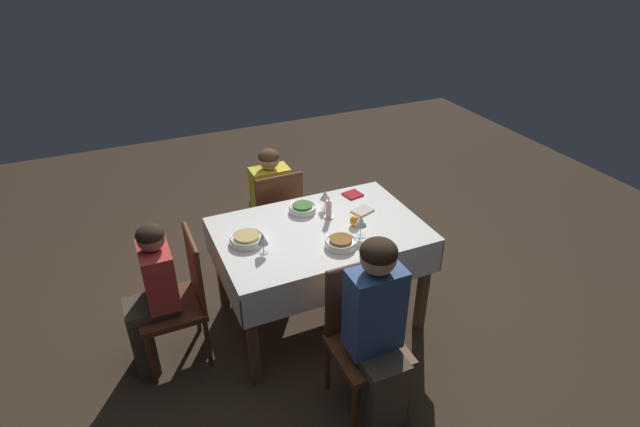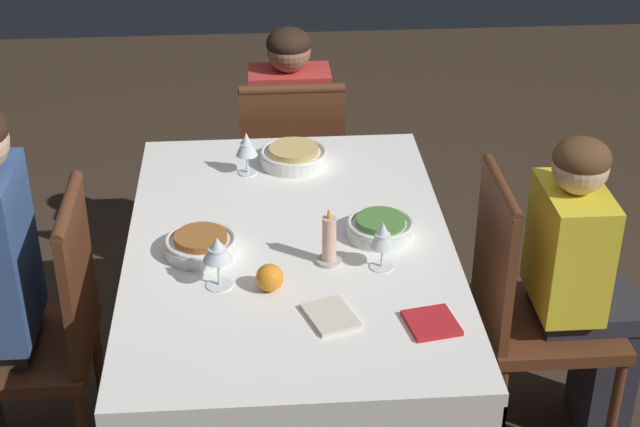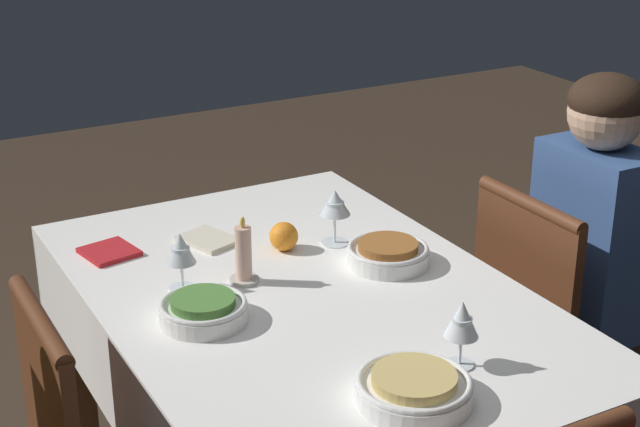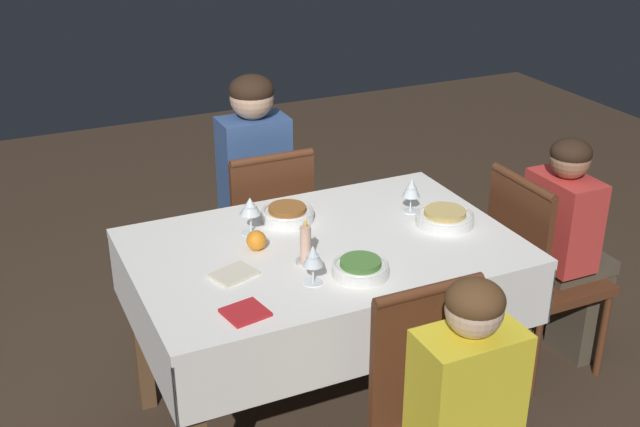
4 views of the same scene
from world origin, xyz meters
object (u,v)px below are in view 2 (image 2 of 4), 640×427
object	(u,v)px
chair_south	(527,303)
bowl_east	(294,155)
bowl_north	(201,244)
wine_glass_east	(247,146)
napkin_spare_side	(331,316)
wine_glass_north	(218,251)
orange_fruit	(270,278)
person_child_yellow	(583,280)
chair_east	(292,176)
chair_north	(44,327)
candle_centerpiece	(329,243)
dining_table	(290,272)
wine_glass_south	(383,236)
napkin_red_folded	(432,323)
person_child_red	(290,140)
bowl_south	(380,227)

from	to	relation	value
chair_south	bowl_east	world-z (taller)	chair_south
bowl_north	wine_glass_east	world-z (taller)	wine_glass_east
bowl_north	napkin_spare_side	xyz separation A→B (m)	(-0.33, -0.32, -0.02)
wine_glass_north	orange_fruit	distance (m)	0.15
person_child_yellow	napkin_spare_side	world-z (taller)	person_child_yellow
chair_east	napkin_spare_side	xyz separation A→B (m)	(-1.31, -0.03, 0.29)
chair_north	candle_centerpiece	world-z (taller)	candle_centerpiece
dining_table	wine_glass_south	size ratio (longest dim) A/B	9.92
bowl_north	orange_fruit	distance (m)	0.26
person_child_yellow	napkin_red_folded	distance (m)	0.76
chair_east	wine_glass_north	xyz separation A→B (m)	(-1.15, 0.24, 0.39)
chair_north	candle_centerpiece	bearing A→B (deg)	79.14
chair_east	person_child_red	bearing A→B (deg)	-90.00
dining_table	bowl_east	world-z (taller)	bowl_east
wine_glass_south	person_child_yellow	bearing A→B (deg)	-71.80
bowl_east	candle_centerpiece	distance (m)	0.60
bowl_south	napkin_red_folded	world-z (taller)	bowl_south
chair_south	napkin_red_folded	distance (m)	0.68
wine_glass_east	chair_north	bearing A→B (deg)	122.35
person_child_yellow	candle_centerpiece	distance (m)	0.84
chair_east	bowl_north	world-z (taller)	chair_east
dining_table	wine_glass_east	size ratio (longest dim) A/B	9.74
chair_north	wine_glass_south	size ratio (longest dim) A/B	6.62
napkin_red_folded	napkin_spare_side	world-z (taller)	same
person_child_red	napkin_spare_side	distance (m)	1.49
napkin_spare_side	wine_glass_east	bearing A→B (deg)	13.84
wine_glass_south	orange_fruit	distance (m)	0.32
wine_glass_east	wine_glass_south	world-z (taller)	wine_glass_east
wine_glass_east	candle_centerpiece	size ratio (longest dim) A/B	0.86
wine_glass_north	wine_glass_south	size ratio (longest dim) A/B	1.05
chair_east	chair_south	bearing A→B (deg)	127.10
candle_centerpiece	napkin_red_folded	distance (m)	0.38
person_child_red	bowl_east	world-z (taller)	person_child_red
candle_centerpiece	orange_fruit	distance (m)	0.20
chair_south	napkin_spare_side	world-z (taller)	chair_south
candle_centerpiece	wine_glass_south	bearing A→B (deg)	-104.17
person_child_yellow	wine_glass_east	distance (m)	1.10
wine_glass_north	wine_glass_south	distance (m)	0.43
chair_south	wine_glass_east	xyz separation A→B (m)	(0.36, 0.83, 0.38)
chair_east	person_child_red	xyz separation A→B (m)	(0.16, -0.00, 0.07)
chair_south	person_child_yellow	size ratio (longest dim) A/B	0.88
orange_fruit	bowl_south	bearing A→B (deg)	-51.87
wine_glass_north	chair_east	bearing A→B (deg)	-11.72
bowl_north	wine_glass_south	bearing A→B (deg)	-102.91
chair_north	bowl_south	size ratio (longest dim) A/B	4.77
bowl_east	wine_glass_south	world-z (taller)	wine_glass_south
dining_table	bowl_south	bearing A→B (deg)	-86.10
chair_east	bowl_east	bearing A→B (deg)	88.41
chair_east	bowl_north	bearing A→B (deg)	73.56
wine_glass_east	wine_glass_south	size ratio (longest dim) A/B	1.02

